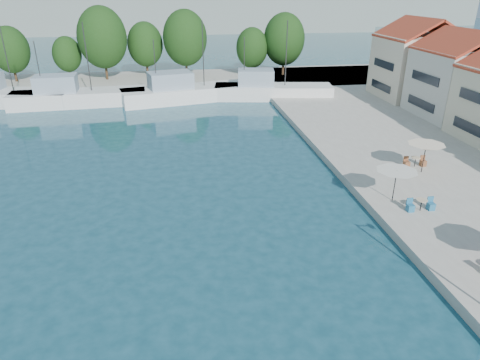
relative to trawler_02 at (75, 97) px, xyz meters
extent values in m
cube|color=#A9A398|center=(10.42, 11.74, -0.77)|extent=(90.00, 16.00, 0.60)
cube|color=gray|center=(-11.58, 104.74, 6.93)|extent=(180.00, 40.00, 16.00)
cube|color=gray|center=(58.42, 124.74, 4.93)|extent=(140.00, 40.00, 12.00)
cube|color=beige|center=(42.42, -13.26, 3.03)|extent=(8.00, 8.50, 7.00)
pyramid|color=#A94225|center=(42.42, -13.26, 8.33)|extent=(8.40, 8.80, 1.80)
cube|color=beige|center=(42.42, -4.26, 3.28)|extent=(8.60, 8.50, 7.50)
pyramid|color=#A94225|center=(42.42, -4.26, 8.83)|extent=(9.00, 8.80, 1.80)
cube|color=silver|center=(-9.29, 1.77, -0.37)|extent=(18.44, 7.98, 2.20)
cylinder|color=#2D2D2D|center=(-7.53, 1.42, 4.73)|extent=(0.12, 0.12, 8.00)
cube|color=silver|center=(0.42, 0.03, -0.37)|extent=(16.45, 5.31, 2.20)
cube|color=#8C9EAD|center=(-2.00, -0.14, 1.73)|extent=(5.07, 3.57, 2.00)
cylinder|color=#2D2D2D|center=(2.04, 0.14, 4.73)|extent=(0.12, 0.12, 8.00)
cylinder|color=#2D2D2D|center=(-3.62, -0.25, 3.73)|extent=(0.10, 0.10, 6.00)
cube|color=white|center=(14.38, 0.57, -0.37)|extent=(18.30, 8.49, 2.20)
cube|color=#8C9EAD|center=(11.80, -0.03, 1.73)|extent=(5.98, 4.65, 2.00)
cylinder|color=#2D2D2D|center=(16.11, 0.97, 4.73)|extent=(0.12, 0.12, 8.00)
cylinder|color=#2D2D2D|center=(10.07, -0.43, 3.73)|extent=(0.10, 0.10, 6.00)
cube|color=silver|center=(25.08, -0.23, -0.37)|extent=(15.72, 6.35, 2.20)
cube|color=#8C9EAD|center=(22.82, 0.13, 1.73)|extent=(5.01, 3.75, 2.00)
cylinder|color=#2D2D2D|center=(26.59, -0.48, 4.73)|extent=(0.12, 0.12, 8.00)
cylinder|color=#2D2D2D|center=(21.31, 0.37, 3.73)|extent=(0.10, 0.10, 6.00)
cylinder|color=#3F2B19|center=(-11.15, 13.78, 1.30)|extent=(0.36, 0.36, 3.53)
ellipsoid|color=#1A3812|center=(-11.15, 13.78, 4.12)|extent=(5.37, 5.37, 6.71)
cylinder|color=#3F2B19|center=(-3.63, 15.11, 0.93)|extent=(0.36, 0.36, 2.79)
ellipsoid|color=#1A3812|center=(-3.63, 15.11, 3.16)|extent=(4.25, 4.25, 5.31)
cylinder|color=#3F2B19|center=(2.11, 13.40, 1.89)|extent=(0.36, 0.36, 4.72)
ellipsoid|color=#1A3812|center=(2.11, 13.40, 5.66)|extent=(7.17, 7.17, 8.96)
cylinder|color=#3F2B19|center=(8.07, 16.50, 1.34)|extent=(0.36, 0.36, 3.62)
ellipsoid|color=#1A3812|center=(8.07, 16.50, 4.24)|extent=(5.50, 5.50, 6.87)
cylinder|color=#3F2B19|center=(14.31, 14.38, 1.75)|extent=(0.36, 0.36, 4.45)
ellipsoid|color=#1A3812|center=(14.31, 14.38, 5.31)|extent=(6.76, 6.76, 8.45)
cylinder|color=#3F2B19|center=(24.62, 13.36, 1.16)|extent=(0.36, 0.36, 3.27)
ellipsoid|color=#1A3812|center=(24.62, 13.36, 3.78)|extent=(4.96, 4.96, 6.20)
cylinder|color=#3F2B19|center=(29.69, 13.12, 1.64)|extent=(0.36, 0.36, 4.22)
ellipsoid|color=#1A3812|center=(29.69, 13.12, 5.01)|extent=(6.41, 6.41, 8.01)
cylinder|color=black|center=(26.14, -31.61, 0.60)|extent=(0.06, 0.06, 2.15)
cone|color=silver|center=(26.14, -31.61, 1.43)|extent=(2.68, 2.68, 0.50)
cylinder|color=black|center=(30.57, -27.49, 0.67)|extent=(0.06, 0.06, 2.28)
cone|color=#F6E0BF|center=(30.57, -27.49, 1.56)|extent=(2.76, 2.76, 0.50)
cylinder|color=black|center=(27.23, -33.19, -0.10)|extent=(0.06, 0.06, 0.74)
cylinder|color=beige|center=(27.23, -33.19, 0.27)|extent=(0.70, 0.70, 0.04)
cube|color=#246991|center=(27.93, -33.19, -0.24)|extent=(0.42, 0.42, 0.46)
cube|color=#246991|center=(26.53, -33.19, -0.24)|extent=(0.42, 0.42, 0.46)
cylinder|color=black|center=(30.65, -26.33, -0.10)|extent=(0.06, 0.06, 0.74)
cylinder|color=beige|center=(30.65, -26.33, 0.27)|extent=(0.70, 0.70, 0.04)
cube|color=brown|center=(31.35, -26.33, -0.24)|extent=(0.42, 0.42, 0.46)
cube|color=brown|center=(29.95, -26.33, -0.24)|extent=(0.42, 0.42, 0.46)
camera|label=1|loc=(12.36, -55.10, 12.44)|focal=32.00mm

